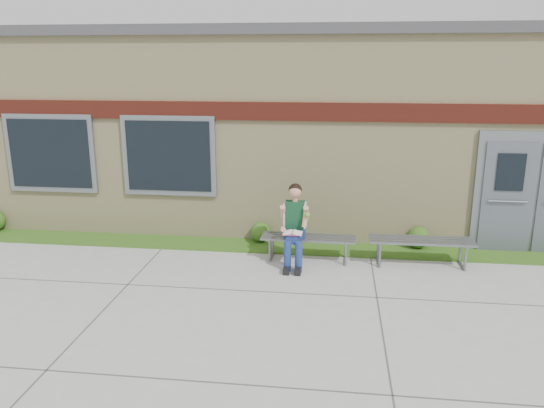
# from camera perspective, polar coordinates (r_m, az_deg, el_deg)

# --- Properties ---
(ground) EXTENTS (80.00, 80.00, 0.00)m
(ground) POSITION_cam_1_polar(r_m,az_deg,el_deg) (7.96, 4.14, -11.16)
(ground) COLOR #9E9E99
(ground) RESTS_ON ground
(grass_strip) EXTENTS (16.00, 0.80, 0.02)m
(grass_strip) POSITION_cam_1_polar(r_m,az_deg,el_deg) (10.35, 4.90, -4.77)
(grass_strip) COLOR #2E5416
(grass_strip) RESTS_ON ground
(school_building) EXTENTS (16.20, 6.22, 4.20)m
(school_building) POSITION_cam_1_polar(r_m,az_deg,el_deg) (13.21, 5.70, 8.85)
(school_building) COLOR beige
(school_building) RESTS_ON ground
(bench_left) EXTENTS (1.71, 0.51, 0.44)m
(bench_left) POSITION_cam_1_polar(r_m,az_deg,el_deg) (9.68, 3.93, -4.09)
(bench_left) COLOR slate
(bench_left) RESTS_ON ground
(bench_right) EXTENTS (1.83, 0.52, 0.47)m
(bench_right) POSITION_cam_1_polar(r_m,az_deg,el_deg) (9.79, 15.73, -4.29)
(bench_right) COLOR slate
(bench_right) RESTS_ON ground
(girl) EXTENTS (0.54, 0.89, 1.44)m
(girl) POSITION_cam_1_polar(r_m,az_deg,el_deg) (9.37, 2.42, -2.22)
(girl) COLOR navy
(girl) RESTS_ON ground
(shrub_mid) EXTENTS (0.40, 0.40, 0.40)m
(shrub_mid) POSITION_cam_1_polar(r_m,az_deg,el_deg) (10.62, -1.24, -3.02)
(shrub_mid) COLOR #2E5416
(shrub_mid) RESTS_ON grass_strip
(shrub_east) EXTENTS (0.42, 0.42, 0.42)m
(shrub_east) POSITION_cam_1_polar(r_m,az_deg,el_deg) (10.64, 15.47, -3.47)
(shrub_east) COLOR #2E5416
(shrub_east) RESTS_ON grass_strip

